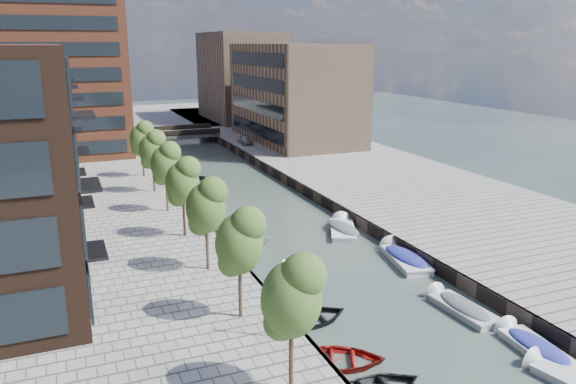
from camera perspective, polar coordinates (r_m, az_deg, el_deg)
water at (r=59.49m, az=-5.41°, el=0.14°), size 300.00×300.00×0.00m
quay_right at (r=65.63m, az=8.07°, el=1.91°), size 20.00×140.00×1.00m
quay_wall_left at (r=57.97m, az=-11.19°, el=0.04°), size 0.25×140.00×1.00m
quay_wall_right at (r=61.34m, az=0.04°, el=1.14°), size 0.25×140.00×1.00m
far_closure at (r=117.22m, az=-14.08°, el=7.31°), size 80.00×40.00×1.00m
apartment_block at (r=45.83m, az=-26.43°, el=4.45°), size 8.00×38.00×14.00m
tower at (r=80.15m, az=-23.37°, el=14.38°), size 18.00×18.00×30.00m
tan_block_near at (r=83.99m, az=0.62°, el=10.06°), size 12.00×25.00×14.00m
tan_block_far at (r=108.30m, az=-4.83°, el=11.63°), size 12.00×20.00×16.00m
bridge at (r=89.74m, az=-11.43°, el=5.83°), size 13.00×6.00×1.30m
tree_0 at (r=22.92m, az=0.33°, el=-10.35°), size 2.50×2.50×5.95m
tree_1 at (r=29.02m, az=-4.99°, el=-4.85°), size 2.50×2.50×5.95m
tree_2 at (r=35.46m, az=-8.37°, el=-1.27°), size 2.50×2.50×5.95m
tree_3 at (r=42.08m, az=-10.69°, el=1.20°), size 2.50×2.50×5.95m
tree_4 at (r=48.80m, az=-12.38°, el=2.99°), size 2.50×2.50×5.95m
tree_5 at (r=55.59m, az=-13.67°, el=4.35°), size 2.50×2.50×5.95m
tree_6 at (r=62.43m, az=-14.67°, el=5.41°), size 2.50×2.50×5.95m
lamp_0 at (r=27.48m, az=-0.38°, el=-10.01°), size 0.24×0.24×4.12m
lamp_1 at (r=41.86m, az=-8.55°, el=-1.32°), size 0.24×0.24×4.12m
lamp_2 at (r=57.10m, az=-12.42°, el=2.86°), size 0.24×0.24×4.12m
sloop_1 at (r=32.16m, az=2.22°, el=-13.08°), size 4.83×3.61×0.95m
sloop_2 at (r=28.59m, az=5.08°, el=-17.02°), size 5.65×4.96×0.97m
sloop_3 at (r=42.93m, az=-4.18°, el=-5.71°), size 5.26×4.47×0.92m
sloop_4 at (r=64.40m, az=-10.55°, el=1.10°), size 5.55×4.33×1.05m
motorboat_0 at (r=32.08m, az=23.53°, el=-14.13°), size 2.02×4.77×1.55m
motorboat_1 at (r=34.84m, az=16.93°, el=-11.10°), size 1.94×4.91×1.61m
motorboat_2 at (r=30.13m, az=26.67°, el=-16.69°), size 2.74×5.02×1.59m
motorboat_3 at (r=41.25m, az=11.61°, el=-6.53°), size 3.07×5.98×1.90m
motorboat_4 at (r=46.70m, az=5.55°, el=-3.73°), size 4.00×5.74×1.82m
car at (r=81.40m, az=-4.36°, el=5.35°), size 1.71×3.83×1.28m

